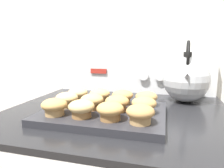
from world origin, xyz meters
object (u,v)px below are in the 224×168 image
muffin_r1_c2 (117,103)px  muffin_r2_c0 (78,94)px  muffin_r1_c0 (67,99)px  muffin_r0_c0 (54,106)px  muffin_r0_c3 (140,113)px  muffin_r2_c2 (122,97)px  muffin_r0_c1 (81,108)px  tea_kettle (186,79)px  muffin_r0_c2 (110,111)px  muffin_pan (104,113)px  muffin_r2_c1 (100,95)px  muffin_r2_c3 (146,98)px  muffin_r1_c1 (92,101)px  muffin_r1_c3 (144,105)px

muffin_r1_c2 → muffin_r2_c0: (-0.17, 0.09, 0.00)m
muffin_r1_c0 → muffin_r1_c2: 0.17m
muffin_r0_c0 → muffin_r0_c3: size_ratio=1.00×
muffin_r2_c0 → muffin_r2_c2: 0.17m
muffin_r0_c1 → tea_kettle: size_ratio=0.30×
muffin_r0_c2 → muffin_r0_c3: 0.08m
muffin_pan → muffin_r2_c1: muffin_r2_c1 is taller
muffin_r0_c0 → muffin_r2_c3: size_ratio=1.00×
muffin_r2_c2 → muffin_r1_c0: bearing=-152.6°
muffin_r0_c3 → muffin_r1_c0: (-0.26, 0.09, 0.00)m
muffin_r2_c2 → muffin_r0_c3: bearing=-64.1°
muffin_r2_c2 → muffin_r0_c2: bearing=-89.1°
muffin_r0_c3 → muffin_r1_c1: bearing=152.6°
muffin_pan → muffin_r0_c3: bearing=-34.7°
muffin_r1_c3 → muffin_r2_c3: (-0.00, 0.09, 0.00)m
muffin_r2_c3 → muffin_pan: bearing=-145.9°
muffin_r2_c1 → muffin_r1_c0: bearing=-134.5°
muffin_r2_c0 → muffin_r2_c1: bearing=2.2°
muffin_r0_c1 → muffin_r0_c2: 0.08m
muffin_r0_c0 → muffin_r2_c3: (0.25, 0.17, 0.00)m
muffin_pan → muffin_r1_c2: 0.06m
muffin_r1_c2 → muffin_r2_c1: (-0.09, 0.09, 0.00)m
muffin_pan → muffin_r2_c1: (-0.04, 0.09, 0.04)m
muffin_r1_c2 → muffin_r2_c3: 0.12m
muffin_pan → muffin_r1_c2: size_ratio=5.09×
muffin_r2_c2 → muffin_r2_c3: 0.08m
muffin_pan → muffin_r0_c1: bearing=-116.6°
muffin_r1_c3 → muffin_r2_c2: bearing=133.7°
muffin_r2_c0 → muffin_pan: bearing=-33.0°
muffin_r0_c2 → muffin_r2_c0: bearing=136.0°
muffin_r0_c1 → muffin_r1_c0: same height
tea_kettle → muffin_r0_c0: bearing=-138.1°
muffin_r0_c0 → muffin_r1_c3: bearing=18.6°
muffin_r2_c2 → muffin_pan: bearing=-115.0°
muffin_pan → tea_kettle: 0.39m
muffin_r2_c2 → muffin_r0_c0: bearing=-133.7°
muffin_r2_c1 → muffin_r0_c3: bearing=-45.8°
muffin_r1_c1 → muffin_r1_c3: 0.17m
muffin_r0_c3 → muffin_r1_c3: 0.09m
muffin_r0_c0 → muffin_r2_c0: size_ratio=1.00×
muffin_r1_c3 → tea_kettle: 0.31m
muffin_r0_c2 → muffin_r1_c1: bearing=135.6°
muffin_r0_c2 → muffin_r2_c2: 0.17m
muffin_r1_c1 → muffin_r2_c1: bearing=92.3°
muffin_r0_c2 → muffin_r1_c1: size_ratio=1.00×
muffin_r2_c0 → muffin_r1_c3: bearing=-18.4°
muffin_r0_c1 → muffin_r2_c0: same height
muffin_r0_c2 → tea_kettle: 0.42m
muffin_r1_c1 → muffin_r0_c0: bearing=-135.1°
muffin_r2_c0 → muffin_r2_c1: size_ratio=1.00×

